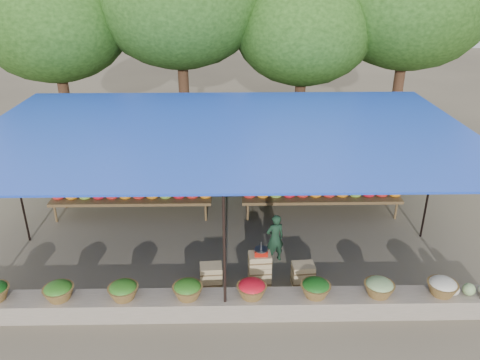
{
  "coord_description": "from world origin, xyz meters",
  "views": [
    {
      "loc": [
        0.15,
        -9.88,
        6.03
      ],
      "look_at": [
        0.33,
        0.2,
        1.47
      ],
      "focal_mm": 35.0,
      "sensor_mm": 36.0,
      "label": 1
    }
  ],
  "objects_px": {
    "crate_counter": "(258,273)",
    "vendor_seated": "(275,238)",
    "weighing_scale": "(261,251)",
    "blue_crate_front": "(22,304)"
  },
  "relations": [
    {
      "from": "crate_counter",
      "to": "vendor_seated",
      "type": "relative_size",
      "value": 2.05
    },
    {
      "from": "crate_counter",
      "to": "vendor_seated",
      "type": "distance_m",
      "value": 1.06
    },
    {
      "from": "weighing_scale",
      "to": "vendor_seated",
      "type": "height_order",
      "value": "vendor_seated"
    },
    {
      "from": "vendor_seated",
      "to": "blue_crate_front",
      "type": "bearing_deg",
      "value": -1.46
    },
    {
      "from": "vendor_seated",
      "to": "crate_counter",
      "type": "bearing_deg",
      "value": 46.22
    },
    {
      "from": "weighing_scale",
      "to": "blue_crate_front",
      "type": "height_order",
      "value": "weighing_scale"
    },
    {
      "from": "blue_crate_front",
      "to": "vendor_seated",
      "type": "bearing_deg",
      "value": 2.94
    },
    {
      "from": "crate_counter",
      "to": "blue_crate_front",
      "type": "xyz_separation_m",
      "value": [
        -4.58,
        -0.69,
        -0.16
      ]
    },
    {
      "from": "vendor_seated",
      "to": "weighing_scale",
      "type": "bearing_deg",
      "value": 48.83
    },
    {
      "from": "vendor_seated",
      "to": "blue_crate_front",
      "type": "xyz_separation_m",
      "value": [
        -5.0,
        -1.62,
        -0.43
      ]
    }
  ]
}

